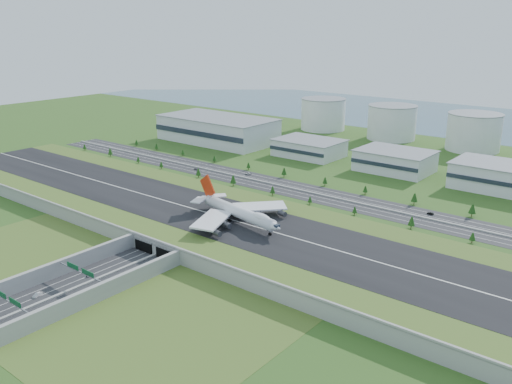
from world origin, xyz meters
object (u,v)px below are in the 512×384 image
Objects in this scene: fuel_tank_a at (323,114)px; car_4 at (196,169)px; car_0 at (90,274)px; car_5 at (430,213)px; car_7 at (248,174)px; car_3 at (15,322)px; car_2 at (145,271)px; boeing_747 at (238,212)px; car_1 at (37,295)px.

fuel_tank_a is 222.11m from car_4.
car_5 is at bearing 49.02° from car_0.
car_0 is (113.73, -396.38, -16.64)m from fuel_tank_a.
car_7 reaches higher than car_4.
car_4 is 46.53m from car_7.
fuel_tank_a is at bearing 91.87° from car_0.
fuel_tank_a is 460.49m from car_3.
boeing_747 is at bearing -93.00° from car_2.
car_7 is (56.88, -205.30, -16.56)m from fuel_tank_a.
fuel_tank_a is at bearing -128.33° from car_5.
car_7 is at bearing -84.15° from car_5.
car_4 is at bearing -79.51° from car_5.
car_5 is 153.22m from car_7.
car_7 is at bearing 92.43° from car_0.
car_7 is at bearing -72.67° from car_3.
car_5 is at bearing 65.23° from boeing_747.
car_3 reaches higher than car_4.
car_3 is (-8.36, -132.08, -13.46)m from boeing_747.
car_0 is at bearing 44.80° from car_2.
car_0 is 0.74× the size of car_2.
car_7 is (-56.85, 191.09, 0.08)m from car_0.
car_3 reaches higher than car_1.
fuel_tank_a reaches higher than car_0.
fuel_tank_a reaches higher than car_2.
car_2 is (19.72, 46.30, 0.02)m from car_1.
fuel_tank_a is 400.32m from car_2.
car_1 is 1.12× the size of car_5.
fuel_tank_a is at bearing -73.19° from car_3.
car_3 is (14.52, -18.56, 0.01)m from car_1.
car_1 is at bearing -75.06° from fuel_tank_a.
boeing_747 is 116.59m from car_1.
car_7 is (-79.02, 104.79, -13.45)m from boeing_747.
boeing_747 is at bearing -66.33° from fuel_tank_a.
car_5 is (210.10, -205.94, -16.66)m from fuel_tank_a.
car_2 is at bearing -93.86° from car_3.
car_1 reaches higher than car_4.
car_1 is (-22.88, -113.52, -13.47)m from boeing_747.
car_2 is at bearing -82.00° from boeing_747.
car_5 is at bearing -71.47° from car_4.
fuel_tank_a reaches higher than car_3.
boeing_747 is at bearing -111.80° from car_4.
car_4 is at bearing 154.76° from boeing_747.
boeing_747 is 90.12m from car_0.
car_5 is (77.36, 171.36, -0.10)m from car_2.
boeing_747 is (135.89, -310.09, -3.11)m from fuel_tank_a.
car_2 is at bearing 22.55° from car_7.
car_0 is at bearing -136.01° from car_4.
car_7 is (-56.14, 218.31, 0.02)m from car_1.
car_4 is at bearing -52.86° from car_2.
car_0 is at bearing -93.71° from boeing_747.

